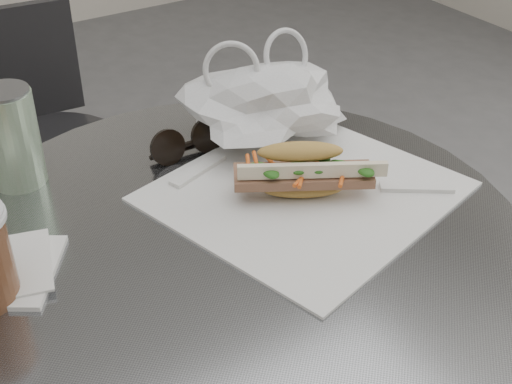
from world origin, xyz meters
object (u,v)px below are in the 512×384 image
sunglasses (187,143)px  cafe_table (237,378)px  chair_far (45,197)px  drink_can (12,137)px  banh_mi (302,171)px

sunglasses → cafe_table: bearing=-101.9°
chair_far → drink_can: bearing=79.2°
banh_mi → sunglasses: banh_mi is taller
cafe_table → drink_can: 0.48m
cafe_table → banh_mi: size_ratio=3.15×
cafe_table → chair_far: chair_far is taller
cafe_table → sunglasses: size_ratio=6.26×
banh_mi → drink_can: size_ratio=1.70×
cafe_table → chair_far: 0.83m
sunglasses → drink_can: size_ratio=0.85×
cafe_table → chair_far: size_ratio=1.01×
chair_far → drink_can: (-0.15, -0.55, 0.47)m
chair_far → banh_mi: (0.16, -0.80, 0.44)m
sunglasses → drink_can: drink_can is taller
banh_mi → cafe_table: bearing=-140.5°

